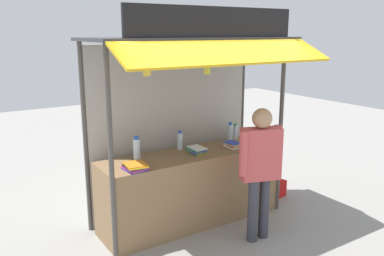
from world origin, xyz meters
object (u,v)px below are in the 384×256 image
Objects in this scene: water_bottle_rear_center at (137,149)px; banana_bunch_inner_left at (147,69)px; water_bottle_front_right at (180,141)px; water_bottle_right at (230,132)px; magazine_stack_mid_right at (233,145)px; vendor_person at (260,163)px; magazine_stack_back_left at (135,167)px; magazine_stack_far_right at (196,150)px; banana_bunch_rightmost at (207,68)px; water_bottle_back_right at (235,132)px; plastic_crate at (270,188)px.

banana_bunch_inner_left is at bearing -101.15° from water_bottle_rear_center.
water_bottle_right is at bearing 1.30° from water_bottle_front_right.
magazine_stack_mid_right is at bearing -122.17° from water_bottle_right.
vendor_person reaches higher than water_bottle_right.
water_bottle_right is 1.85m from magazine_stack_back_left.
magazine_stack_far_right is 1.00× the size of banana_bunch_rightmost.
water_bottle_back_right is at bearing 83.98° from vendor_person.
vendor_person is (-0.42, -1.14, -0.10)m from water_bottle_right.
magazine_stack_far_right is at bearing 10.71° from magazine_stack_back_left.
banana_bunch_rightmost is 1.33m from vendor_person.
water_bottle_back_right is at bearing 34.96° from banana_bunch_rightmost.
water_bottle_front_right is 1.22m from vendor_person.
water_bottle_front_right is 0.29m from magazine_stack_far_right.
banana_bunch_rightmost is (0.86, -0.24, 1.15)m from magazine_stack_back_left.
magazine_stack_back_left is at bearing -174.82° from magazine_stack_mid_right.
water_bottle_rear_center is (-1.61, -0.14, 0.02)m from water_bottle_right.
water_bottle_rear_center is at bearing 61.78° from magazine_stack_back_left.
water_bottle_rear_center is at bearing 172.78° from magazine_stack_mid_right.
water_bottle_rear_center is 0.38m from magazine_stack_back_left.
water_bottle_rear_center is 1.03× the size of magazine_stack_back_left.
magazine_stack_mid_right is 1.96m from banana_bunch_inner_left.
vendor_person is (0.48, -1.12, -0.09)m from water_bottle_front_right.
magazine_stack_far_right is 1.76m from plastic_crate.
magazine_stack_far_right is at bearing 72.49° from banana_bunch_rightmost.
water_bottle_front_right is 0.84× the size of water_bottle_rear_center.
water_bottle_front_right reaches higher than magazine_stack_far_right.
water_bottle_back_right is 0.47m from magazine_stack_mid_right.
magazine_stack_far_right is 0.97× the size of magazine_stack_back_left.
plastic_crate is at bearing -0.98° from water_bottle_rear_center.
plastic_crate is (0.91, 0.14, -0.90)m from magazine_stack_mid_right.
banana_bunch_rightmost is at bearing 158.54° from vendor_person.
water_bottle_front_right is 0.73m from water_bottle_rear_center.
water_bottle_right is 0.98× the size of banana_bunch_inner_left.
banana_bunch_inner_left is (-0.83, -0.69, 1.08)m from water_bottle_front_right.
plastic_crate is (0.71, -0.18, -0.99)m from water_bottle_right.
water_bottle_right is 0.90m from water_bottle_front_right.
banana_bunch_rightmost reaches higher than plastic_crate.
water_bottle_right is 0.89× the size of magazine_stack_back_left.
magazine_stack_back_left is 0.18× the size of vendor_person.
magazine_stack_mid_right is 1.42m from banana_bunch_rightmost.
water_bottle_rear_center is 0.19× the size of vendor_person.
magazine_stack_mid_right is 0.16× the size of vendor_person.
magazine_stack_mid_right is at bearing -4.27° from magazine_stack_far_right.
water_bottle_rear_center is at bearing 158.81° from vendor_person.
magazine_stack_back_left is 1.19m from banana_bunch_inner_left.
vendor_person is at bearing -139.71° from plastic_crate.
water_bottle_right is 1.62m from water_bottle_rear_center.
magazine_stack_mid_right is 0.96× the size of banana_bunch_inner_left.
magazine_stack_back_left is at bearing -153.48° from water_bottle_front_right.
vendor_person reaches higher than magazine_stack_mid_right.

